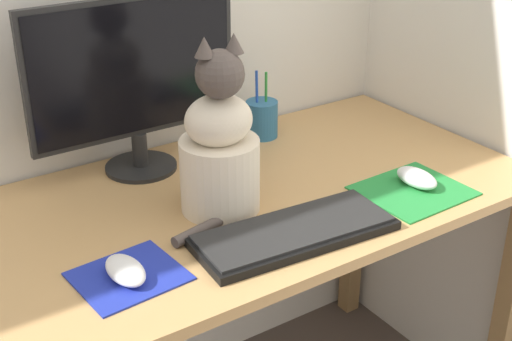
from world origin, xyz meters
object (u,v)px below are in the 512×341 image
at_px(computer_mouse_right, 417,178).
at_px(keyboard, 294,232).
at_px(computer_mouse_left, 125,270).
at_px(cat, 220,148).
at_px(monitor, 135,78).
at_px(pen_cup, 262,119).

bearing_deg(computer_mouse_right, keyboard, -176.42).
relative_size(keyboard, computer_mouse_left, 3.77).
height_order(keyboard, cat, cat).
bearing_deg(monitor, keyboard, -75.43).
distance_m(keyboard, cat, 0.23).
distance_m(cat, pen_cup, 0.41).
height_order(computer_mouse_right, cat, cat).
bearing_deg(pen_cup, computer_mouse_left, -144.55).
bearing_deg(monitor, computer_mouse_right, -42.01).
height_order(monitor, keyboard, monitor).
bearing_deg(keyboard, computer_mouse_right, 7.85).
bearing_deg(keyboard, pen_cup, 67.42).
relative_size(computer_mouse_right, cat, 0.29).
bearing_deg(cat, monitor, 109.38).
distance_m(computer_mouse_right, pen_cup, 0.45).
distance_m(keyboard, pen_cup, 0.51).
bearing_deg(computer_mouse_left, cat, 24.93).
bearing_deg(computer_mouse_left, keyboard, -8.49).
xyz_separation_m(cat, pen_cup, (0.29, 0.28, -0.09)).
distance_m(monitor, computer_mouse_right, 0.68).
height_order(computer_mouse_left, cat, cat).
bearing_deg(keyboard, cat, 112.99).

